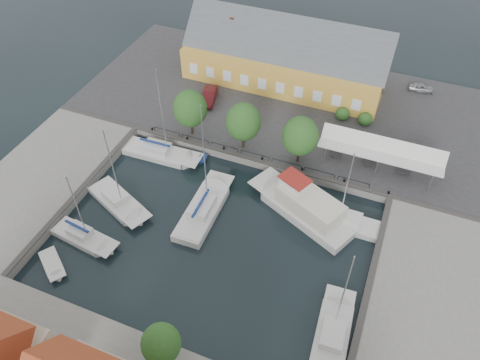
# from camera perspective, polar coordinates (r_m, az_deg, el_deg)

# --- Properties ---
(ground) EXTENTS (140.00, 140.00, 0.00)m
(ground) POSITION_cam_1_polar(r_m,az_deg,el_deg) (50.43, -2.56, -5.69)
(ground) COLOR black
(ground) RESTS_ON ground
(north_quay) EXTENTS (56.00, 26.00, 1.00)m
(north_quay) POSITION_cam_1_polar(r_m,az_deg,el_deg) (65.97, 5.60, 9.13)
(north_quay) COLOR #2D2D30
(north_quay) RESTS_ON ground
(west_quay) EXTENTS (12.00, 24.00, 1.00)m
(west_quay) POSITION_cam_1_polar(r_m,az_deg,el_deg) (59.10, -23.32, -0.13)
(west_quay) COLOR slate
(west_quay) RESTS_ON ground
(east_quay) EXTENTS (12.00, 24.00, 1.00)m
(east_quay) POSITION_cam_1_polar(r_m,az_deg,el_deg) (47.57, 22.20, -14.36)
(east_quay) COLOR slate
(east_quay) RESTS_ON ground
(quay_edge_fittings) EXTENTS (56.00, 24.72, 0.40)m
(quay_edge_fittings) POSITION_cam_1_polar(r_m,az_deg,el_deg) (52.49, -0.49, -1.24)
(quay_edge_fittings) COLOR #383533
(quay_edge_fittings) RESTS_ON north_quay
(warehouse) EXTENTS (28.56, 14.00, 9.55)m
(warehouse) POSITION_cam_1_polar(r_m,az_deg,el_deg) (68.75, 5.14, 14.71)
(warehouse) COLOR gold
(warehouse) RESTS_ON north_quay
(tent_canopy) EXTENTS (14.00, 4.00, 2.83)m
(tent_canopy) POSITION_cam_1_polar(r_m,az_deg,el_deg) (55.81, 16.87, 3.51)
(tent_canopy) COLOR silver
(tent_canopy) RESTS_ON north_quay
(quay_trees) EXTENTS (18.20, 4.20, 6.30)m
(quay_trees) POSITION_cam_1_polar(r_m,az_deg,el_deg) (55.48, 0.40, 7.10)
(quay_trees) COLOR black
(quay_trees) RESTS_ON north_quay
(car_silver) EXTENTS (3.63, 1.90, 1.18)m
(car_silver) POSITION_cam_1_polar(r_m,az_deg,el_deg) (71.80, 21.20, 10.45)
(car_silver) COLOR #95989C
(car_silver) RESTS_ON north_quay
(car_red) EXTENTS (2.72, 4.99, 1.56)m
(car_red) POSITION_cam_1_polar(r_m,az_deg,el_deg) (65.22, -3.78, 10.17)
(car_red) COLOR maroon
(car_red) RESTS_ON north_quay
(center_sailboat) EXTENTS (3.40, 10.72, 14.30)m
(center_sailboat) POSITION_cam_1_polar(r_m,az_deg,el_deg) (51.58, -4.44, -3.66)
(center_sailboat) COLOR silver
(center_sailboat) RESTS_ON ground
(trawler) EXTENTS (13.33, 8.92, 5.00)m
(trawler) POSITION_cam_1_polar(r_m,az_deg,el_deg) (51.28, 7.87, -3.34)
(trawler) COLOR silver
(trawler) RESTS_ON ground
(east_boat_a) EXTENTS (7.57, 2.57, 10.75)m
(east_boat_a) POSITION_cam_1_polar(r_m,az_deg,el_deg) (51.59, 12.77, -5.17)
(east_boat_a) COLOR silver
(east_boat_a) RESTS_ON ground
(east_boat_c) EXTENTS (3.41, 9.22, 11.47)m
(east_boat_c) POSITION_cam_1_polar(r_m,az_deg,el_deg) (44.09, 11.16, -18.11)
(east_boat_c) COLOR silver
(east_boat_c) RESTS_ON ground
(west_boat_a) EXTENTS (10.21, 3.19, 13.13)m
(west_boat_a) POSITION_cam_1_polar(r_m,az_deg,el_deg) (58.88, -9.64, 3.16)
(west_boat_a) COLOR silver
(west_boat_a) RESTS_ON ground
(west_boat_c) EXTENTS (9.05, 6.02, 11.77)m
(west_boat_c) POSITION_cam_1_polar(r_m,az_deg,el_deg) (54.02, -14.57, -2.69)
(west_boat_c) COLOR silver
(west_boat_c) RESTS_ON ground
(west_boat_d) EXTENTS (7.86, 3.21, 10.36)m
(west_boat_d) POSITION_cam_1_polar(r_m,az_deg,el_deg) (51.69, -18.48, -6.74)
(west_boat_d) COLOR silver
(west_boat_d) RESTS_ON ground
(launch_sw) EXTENTS (4.38, 3.76, 0.98)m
(launch_sw) POSITION_cam_1_polar(r_m,az_deg,el_deg) (50.84, -21.85, -9.63)
(launch_sw) COLOR silver
(launch_sw) RESTS_ON ground
(launch_nw) EXTENTS (4.27, 2.12, 0.88)m
(launch_nw) POSITION_cam_1_polar(r_m,az_deg,el_deg) (58.10, -6.10, 2.70)
(launch_nw) COLOR navy
(launch_nw) RESTS_ON ground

